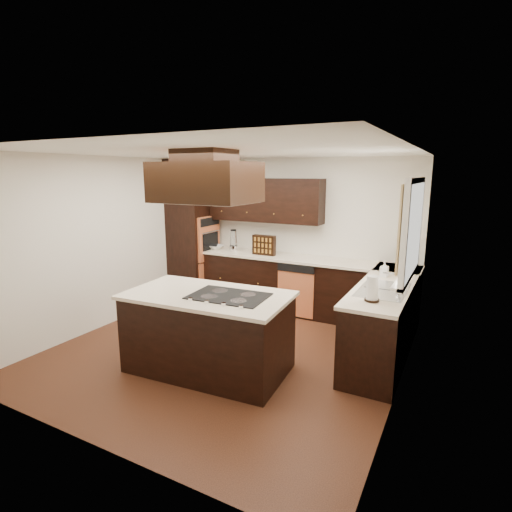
% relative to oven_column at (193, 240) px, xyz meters
% --- Properties ---
extents(floor, '(4.20, 4.20, 0.02)m').
position_rel_oven_column_xyz_m(floor, '(1.78, -1.71, -1.07)').
color(floor, brown).
rests_on(floor, ground).
extents(ceiling, '(4.20, 4.20, 0.02)m').
position_rel_oven_column_xyz_m(ceiling, '(1.78, -1.71, 1.45)').
color(ceiling, white).
rests_on(ceiling, ground).
extents(wall_back, '(4.20, 0.02, 2.50)m').
position_rel_oven_column_xyz_m(wall_back, '(1.78, 0.40, 0.19)').
color(wall_back, silver).
rests_on(wall_back, ground).
extents(wall_front, '(4.20, 0.02, 2.50)m').
position_rel_oven_column_xyz_m(wall_front, '(1.78, -3.81, 0.19)').
color(wall_front, silver).
rests_on(wall_front, ground).
extents(wall_left, '(0.02, 4.20, 2.50)m').
position_rel_oven_column_xyz_m(wall_left, '(-0.33, -1.71, 0.19)').
color(wall_left, silver).
rests_on(wall_left, ground).
extents(wall_right, '(0.02, 4.20, 2.50)m').
position_rel_oven_column_xyz_m(wall_right, '(3.88, -1.71, 0.19)').
color(wall_right, silver).
rests_on(wall_right, ground).
extents(oven_column, '(0.65, 0.75, 2.12)m').
position_rel_oven_column_xyz_m(oven_column, '(0.00, 0.00, 0.00)').
color(oven_column, black).
rests_on(oven_column, floor).
extents(wall_oven_face, '(0.05, 0.62, 0.78)m').
position_rel_oven_column_xyz_m(wall_oven_face, '(0.35, 0.00, 0.06)').
color(wall_oven_face, '#DA6F3F').
rests_on(wall_oven_face, oven_column).
extents(base_cabinets_back, '(2.93, 0.60, 0.88)m').
position_rel_oven_column_xyz_m(base_cabinets_back, '(1.81, 0.09, -0.62)').
color(base_cabinets_back, black).
rests_on(base_cabinets_back, floor).
extents(base_cabinets_right, '(0.60, 2.40, 0.88)m').
position_rel_oven_column_xyz_m(base_cabinets_right, '(3.58, -0.80, -0.62)').
color(base_cabinets_right, black).
rests_on(base_cabinets_right, floor).
extents(countertop_back, '(2.93, 0.63, 0.04)m').
position_rel_oven_column_xyz_m(countertop_back, '(1.81, 0.08, -0.16)').
color(countertop_back, beige).
rests_on(countertop_back, base_cabinets_back).
extents(countertop_right, '(0.63, 2.40, 0.04)m').
position_rel_oven_column_xyz_m(countertop_right, '(3.56, -0.80, -0.16)').
color(countertop_right, beige).
rests_on(countertop_right, base_cabinets_right).
extents(upper_cabinets, '(2.00, 0.34, 0.72)m').
position_rel_oven_column_xyz_m(upper_cabinets, '(1.34, 0.23, 0.75)').
color(upper_cabinets, black).
rests_on(upper_cabinets, wall_back).
extents(dishwasher_front, '(0.60, 0.05, 0.72)m').
position_rel_oven_column_xyz_m(dishwasher_front, '(2.10, -0.20, -0.66)').
color(dishwasher_front, '#DA6F3F').
rests_on(dishwasher_front, floor).
extents(window_frame, '(0.06, 1.32, 1.12)m').
position_rel_oven_column_xyz_m(window_frame, '(3.85, -1.16, 0.59)').
color(window_frame, silver).
rests_on(window_frame, wall_right).
extents(window_pane, '(0.00, 1.20, 1.00)m').
position_rel_oven_column_xyz_m(window_pane, '(3.87, -1.16, 0.59)').
color(window_pane, white).
rests_on(window_pane, wall_right).
extents(curtain_left, '(0.02, 0.34, 0.90)m').
position_rel_oven_column_xyz_m(curtain_left, '(3.79, -1.57, 0.64)').
color(curtain_left, beige).
rests_on(curtain_left, wall_right).
extents(curtain_right, '(0.02, 0.34, 0.90)m').
position_rel_oven_column_xyz_m(curtain_right, '(3.79, -0.74, 0.64)').
color(curtain_right, beige).
rests_on(curtain_right, wall_right).
extents(sink_rim, '(0.52, 0.84, 0.01)m').
position_rel_oven_column_xyz_m(sink_rim, '(3.58, -1.16, -0.14)').
color(sink_rim, silver).
rests_on(sink_rim, countertop_right).
extents(island, '(1.85, 1.10, 0.88)m').
position_rel_oven_column_xyz_m(island, '(1.85, -2.23, -0.62)').
color(island, black).
rests_on(island, floor).
extents(island_top, '(1.92, 1.17, 0.04)m').
position_rel_oven_column_xyz_m(island_top, '(1.85, -2.23, -0.16)').
color(island_top, beige).
rests_on(island_top, island).
extents(cooktop, '(0.88, 0.62, 0.01)m').
position_rel_oven_column_xyz_m(cooktop, '(2.11, -2.21, -0.13)').
color(cooktop, black).
rests_on(cooktop, island_top).
extents(range_hood, '(1.05, 0.72, 0.42)m').
position_rel_oven_column_xyz_m(range_hood, '(1.88, -2.25, 1.10)').
color(range_hood, black).
rests_on(range_hood, ceiling).
extents(hood_duct, '(0.55, 0.50, 0.13)m').
position_rel_oven_column_xyz_m(hood_duct, '(1.88, -2.25, 1.38)').
color(hood_duct, black).
rests_on(hood_duct, ceiling).
extents(blender_base, '(0.15, 0.15, 0.10)m').
position_rel_oven_column_xyz_m(blender_base, '(0.83, 0.05, -0.09)').
color(blender_base, silver).
rests_on(blender_base, countertop_back).
extents(blender_pitcher, '(0.13, 0.13, 0.26)m').
position_rel_oven_column_xyz_m(blender_pitcher, '(0.83, 0.05, 0.09)').
color(blender_pitcher, silver).
rests_on(blender_pitcher, blender_base).
extents(spice_rack, '(0.40, 0.11, 0.33)m').
position_rel_oven_column_xyz_m(spice_rack, '(1.44, 0.02, 0.02)').
color(spice_rack, black).
rests_on(spice_rack, countertop_back).
extents(mixing_bowl, '(0.34, 0.34, 0.07)m').
position_rel_oven_column_xyz_m(mixing_bowl, '(0.43, 0.08, -0.10)').
color(mixing_bowl, silver).
rests_on(mixing_bowl, countertop_back).
extents(soap_bottle, '(0.10, 0.11, 0.21)m').
position_rel_oven_column_xyz_m(soap_bottle, '(3.47, -0.52, -0.04)').
color(soap_bottle, silver).
rests_on(soap_bottle, countertop_right).
extents(paper_towel, '(0.14, 0.14, 0.28)m').
position_rel_oven_column_xyz_m(paper_towel, '(3.55, -1.64, -0.00)').
color(paper_towel, silver).
rests_on(paper_towel, countertop_right).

